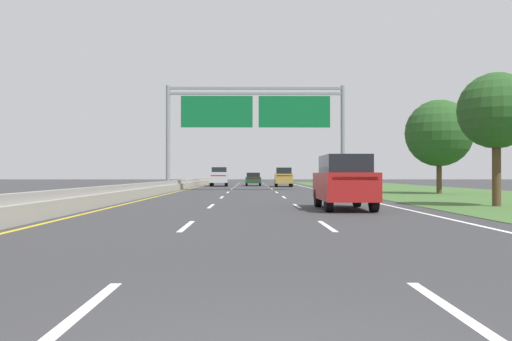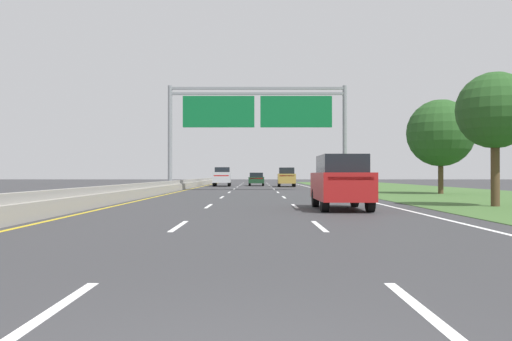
% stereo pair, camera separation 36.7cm
% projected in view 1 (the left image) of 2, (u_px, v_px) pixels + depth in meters
% --- Properties ---
extents(ground_plane, '(220.00, 220.00, 0.00)m').
position_uv_depth(ground_plane, '(252.00, 193.00, 38.77)').
color(ground_plane, '#333335').
extents(lane_striping, '(11.96, 106.00, 0.01)m').
position_uv_depth(lane_striping, '(252.00, 194.00, 38.31)').
color(lane_striping, white).
rests_on(lane_striping, ground).
extents(grass_verge_right, '(14.00, 110.00, 0.02)m').
position_uv_depth(grass_verge_right, '(447.00, 193.00, 38.93)').
color(grass_verge_right, '#3D602D').
rests_on(grass_verge_right, ground).
extents(median_barrier_concrete, '(0.60, 110.00, 0.85)m').
position_uv_depth(median_barrier_concrete, '(160.00, 189.00, 38.70)').
color(median_barrier_concrete, '#99968E').
rests_on(median_barrier_concrete, ground).
extents(overhead_sign_gantry, '(15.06, 0.42, 8.84)m').
position_uv_depth(overhead_sign_gantry, '(256.00, 116.00, 45.51)').
color(overhead_sign_gantry, gray).
rests_on(overhead_sign_gantry, ground).
extents(pickup_truck_silver, '(2.13, 5.45, 2.20)m').
position_uv_depth(pickup_truck_silver, '(219.00, 177.00, 63.09)').
color(pickup_truck_silver, '#B2B5BA').
rests_on(pickup_truck_silver, ground).
extents(car_gold_right_lane_suv, '(2.02, 4.75, 2.11)m').
position_uv_depth(car_gold_right_lane_suv, '(284.00, 177.00, 60.36)').
color(car_gold_right_lane_suv, '#A38438').
rests_on(car_gold_right_lane_suv, ground).
extents(car_red_right_lane_suv, '(1.92, 4.71, 2.11)m').
position_uv_depth(car_red_right_lane_suv, '(344.00, 181.00, 21.15)').
color(car_red_right_lane_suv, maroon).
rests_on(car_red_right_lane_suv, ground).
extents(car_darkgreen_centre_lane_sedan, '(1.84, 4.41, 1.57)m').
position_uv_depth(car_darkgreen_centre_lane_sedan, '(253.00, 179.00, 65.07)').
color(car_darkgreen_centre_lane_sedan, '#193D23').
rests_on(car_darkgreen_centre_lane_sedan, ground).
extents(roadside_tree_near, '(3.23, 3.23, 5.69)m').
position_uv_depth(roadside_tree_near, '(496.00, 111.00, 22.99)').
color(roadside_tree_near, '#4C3823').
rests_on(roadside_tree_near, ground).
extents(roadside_tree_mid, '(4.66, 4.66, 6.58)m').
position_uv_depth(roadside_tree_mid, '(439.00, 133.00, 37.86)').
color(roadside_tree_mid, '#4C3823').
rests_on(roadside_tree_mid, ground).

